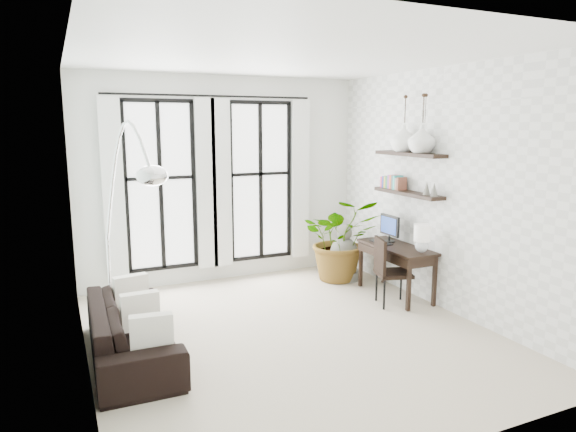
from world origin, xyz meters
TOP-DOWN VIEW (x-y plane):
  - floor at (0.00, 0.00)m, footprint 5.00×5.00m
  - ceiling at (0.00, 0.00)m, footprint 5.00×5.00m
  - wall_left at (-2.25, 0.00)m, footprint 0.00×5.00m
  - wall_right at (2.25, 0.00)m, footprint 0.00×5.00m
  - wall_back at (0.00, 2.50)m, footprint 4.50×0.00m
  - windows at (-0.20, 2.43)m, footprint 3.26×0.13m
  - wall_shelves at (2.11, 0.65)m, footprint 0.25×1.30m
  - sofa at (-1.80, 0.15)m, footprint 0.86×2.09m
  - throw_pillows at (-1.70, 0.15)m, footprint 0.40×1.52m
  - plant at (1.65, 1.65)m, footprint 1.50×1.41m
  - desk at (1.95, 0.56)m, footprint 0.54×1.27m
  - desk_chair at (1.62, 0.36)m, footprint 0.56×0.56m
  - arc_lamp at (-1.70, 0.68)m, footprint 0.76×1.32m
  - buddha at (1.70, 1.63)m, footprint 0.50×0.50m
  - vase_a at (2.11, 0.36)m, footprint 0.37×0.37m
  - vase_b at (2.11, 0.76)m, footprint 0.37×0.37m

SIDE VIEW (x-z plane):
  - floor at x=0.00m, z-range 0.00..0.00m
  - sofa at x=-1.80m, z-range 0.00..0.60m
  - buddha at x=1.70m, z-range -0.07..0.82m
  - throw_pillows at x=-1.70m, z-range 0.30..0.70m
  - desk_chair at x=1.62m, z-range 0.07..1.01m
  - plant at x=1.65m, z-range 0.00..1.34m
  - desk at x=1.95m, z-range 0.14..1.28m
  - windows at x=-0.20m, z-range 0.24..2.88m
  - wall_left at x=-2.25m, z-range -0.90..4.10m
  - wall_right at x=2.25m, z-range -0.90..4.10m
  - wall_back at x=0.00m, z-range -0.65..3.85m
  - wall_shelves at x=2.11m, z-range 1.43..2.03m
  - arc_lamp at x=-1.70m, z-range 0.67..3.17m
  - vase_a at x=2.11m, z-range 2.07..2.46m
  - vase_b at x=2.11m, z-range 2.07..2.46m
  - ceiling at x=0.00m, z-range 3.20..3.20m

